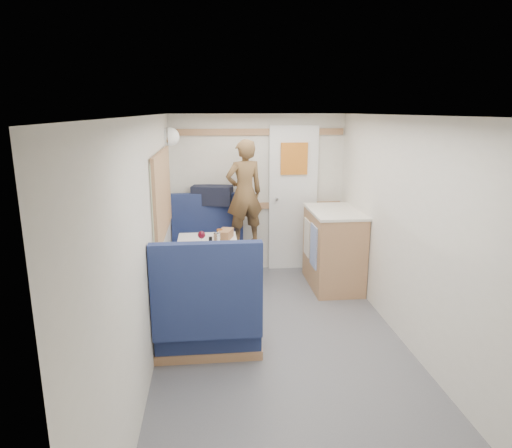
{
  "coord_description": "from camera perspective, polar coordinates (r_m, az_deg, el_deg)",
  "views": [
    {
      "loc": [
        -0.6,
        -3.47,
        2.04
      ],
      "look_at": [
        -0.16,
        0.9,
        0.94
      ],
      "focal_mm": 32.0,
      "sensor_mm": 36.0,
      "label": 1
    }
  ],
  "objects": [
    {
      "name": "wine_glass",
      "position": [
        4.51,
        -6.82,
        -1.44
      ],
      "size": [
        0.08,
        0.08,
        0.17
      ],
      "color": "white",
      "rests_on": "dinette_table"
    },
    {
      "name": "beer_glass",
      "position": [
        4.83,
        -4.57,
        -1.23
      ],
      "size": [
        0.06,
        0.06,
        0.1
      ],
      "primitive_type": "cylinder",
      "color": "brown",
      "rests_on": "dinette_table"
    },
    {
      "name": "oak_trim_high",
      "position": [
        5.73,
        0.27,
        11.44
      ],
      "size": [
        2.15,
        0.02,
        0.08
      ],
      "primitive_type": "cube",
      "color": "#9F7247",
      "rests_on": "wall_back"
    },
    {
      "name": "side_window",
      "position": [
        4.56,
        -11.71,
        3.77
      ],
      "size": [
        0.04,
        1.3,
        0.72
      ],
      "primitive_type": "cube",
      "color": "#A2AA91",
      "rests_on": "wall_left"
    },
    {
      "name": "wall_back",
      "position": [
        5.84,
        0.24,
        3.78
      ],
      "size": [
        2.2,
        0.02,
        2.0
      ],
      "primitive_type": "cube",
      "color": "silver",
      "rests_on": "floor"
    },
    {
      "name": "person",
      "position": [
        5.45,
        -1.47,
        3.92
      ],
      "size": [
        0.53,
        0.43,
        1.27
      ],
      "primitive_type": "imported",
      "rotation": [
        0.0,
        0.0,
        3.45
      ],
      "color": "brown",
      "rests_on": "bench_far"
    },
    {
      "name": "bench_far",
      "position": [
        5.61,
        -5.98,
        -4.11
      ],
      "size": [
        0.9,
        0.59,
        1.05
      ],
      "color": "#17274A",
      "rests_on": "floor"
    },
    {
      "name": "dinette_table",
      "position": [
        4.7,
        -6.07,
        -4.3
      ],
      "size": [
        0.62,
        0.92,
        0.72
      ],
      "color": "white",
      "rests_on": "floor"
    },
    {
      "name": "oak_trim_low",
      "position": [
        5.85,
        0.26,
        2.3
      ],
      "size": [
        2.15,
        0.02,
        0.08
      ],
      "primitive_type": "cube",
      "color": "#9F7247",
      "rests_on": "wall_back"
    },
    {
      "name": "galley_counter",
      "position": [
        5.45,
        9.62,
        -2.96
      ],
      "size": [
        0.57,
        0.92,
        0.92
      ],
      "color": "#9F7247",
      "rests_on": "floor"
    },
    {
      "name": "duffel_bag",
      "position": [
        5.68,
        -5.48,
        3.61
      ],
      "size": [
        0.53,
        0.34,
        0.24
      ],
      "primitive_type": "cube",
      "rotation": [
        0.0,
        0.0,
        -0.23
      ],
      "color": "black",
      "rests_on": "ledge"
    },
    {
      "name": "rear_door",
      "position": [
        5.88,
        4.65,
        3.53
      ],
      "size": [
        0.62,
        0.12,
        1.86
      ],
      "color": "white",
      "rests_on": "wall_back"
    },
    {
      "name": "pepper_grinder",
      "position": [
        4.58,
        -5.71,
        -2.17
      ],
      "size": [
        0.04,
        0.04,
        0.1
      ],
      "primitive_type": "cylinder",
      "color": "black",
      "rests_on": "dinette_table"
    },
    {
      "name": "bench_near",
      "position": [
        4.0,
        -6.0,
        -11.82
      ],
      "size": [
        0.9,
        0.59,
        1.05
      ],
      "color": "#17274A",
      "rests_on": "floor"
    },
    {
      "name": "dome_light",
      "position": [
        5.34,
        -10.64,
        10.69
      ],
      "size": [
        0.2,
        0.2,
        0.2
      ],
      "primitive_type": "sphere",
      "color": "white",
      "rests_on": "wall_left"
    },
    {
      "name": "wall_right",
      "position": [
        4.0,
        19.67,
        -1.87
      ],
      "size": [
        0.02,
        4.5,
        2.0
      ],
      "primitive_type": "cube",
      "color": "silver",
      "rests_on": "floor"
    },
    {
      "name": "bread_loaf",
      "position": [
        4.83,
        -3.84,
        -1.27
      ],
      "size": [
        0.19,
        0.25,
        0.1
      ],
      "primitive_type": "cube",
      "rotation": [
        0.0,
        0.0,
        -0.31
      ],
      "color": "brown",
      "rests_on": "dinette_table"
    },
    {
      "name": "tumbler_left",
      "position": [
        4.32,
        -9.14,
        -3.13
      ],
      "size": [
        0.07,
        0.07,
        0.12
      ],
      "primitive_type": "cylinder",
      "color": "silver",
      "rests_on": "dinette_table"
    },
    {
      "name": "ceiling",
      "position": [
        3.52,
        4.21,
        13.35
      ],
      "size": [
        4.5,
        4.5,
        0.0
      ],
      "primitive_type": "plane",
      "rotation": [
        3.14,
        0.0,
        0.0
      ],
      "color": "silver",
      "rests_on": "wall_back"
    },
    {
      "name": "floor",
      "position": [
        4.07,
        3.68,
        -16.09
      ],
      "size": [
        4.5,
        4.5,
        0.0
      ],
      "primitive_type": "plane",
      "color": "#515156",
      "rests_on": "ground"
    },
    {
      "name": "orange_fruit",
      "position": [
        4.41,
        -4.17,
        -2.71
      ],
      "size": [
        0.07,
        0.07,
        0.07
      ],
      "primitive_type": "sphere",
      "color": "#D56409",
      "rests_on": "tray"
    },
    {
      "name": "cheese_block",
      "position": [
        4.51,
        -4.52,
        -2.57
      ],
      "size": [
        0.1,
        0.07,
        0.03
      ],
      "primitive_type": "cube",
      "rotation": [
        0.0,
        0.0,
        0.22
      ],
      "color": "#DDCC80",
      "rests_on": "tray"
    },
    {
      "name": "wall_left",
      "position": [
        3.65,
        -13.36,
        -2.89
      ],
      "size": [
        0.02,
        4.5,
        2.0
      ],
      "primitive_type": "cube",
      "color": "silver",
      "rests_on": "floor"
    },
    {
      "name": "tumbler_right",
      "position": [
        4.66,
        -4.9,
        -1.77
      ],
      "size": [
        0.07,
        0.07,
        0.11
      ],
      "primitive_type": "cylinder",
      "color": "white",
      "rests_on": "dinette_table"
    },
    {
      "name": "ledge",
      "position": [
        5.71,
        -6.13,
        2.23
      ],
      "size": [
        0.9,
        0.14,
        0.04
      ],
      "primitive_type": "cube",
      "color": "#9F7247",
      "rests_on": "bench_far"
    },
    {
      "name": "tray",
      "position": [
        4.49,
        -4.73,
        -2.96
      ],
      "size": [
        0.37,
        0.43,
        0.02
      ],
      "primitive_type": "cube",
      "rotation": [
        0.0,
        0.0,
        -0.24
      ],
      "color": "silver",
      "rests_on": "dinette_table"
    }
  ]
}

